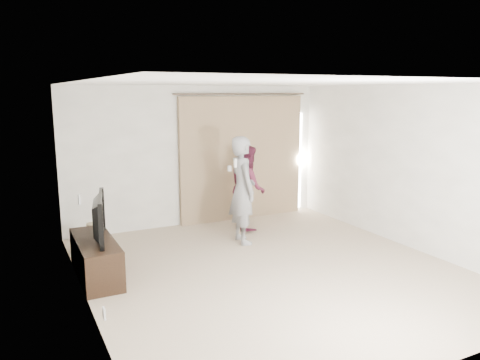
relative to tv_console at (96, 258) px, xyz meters
name	(u,v)px	position (x,y,z in m)	size (l,w,h in m)	color
floor	(272,270)	(2.27, -0.84, -0.27)	(5.50, 5.50, 0.00)	tan
wall_back	(198,156)	(2.27, 1.91, 1.03)	(5.00, 0.04, 2.60)	white
wall_left	(83,198)	(-0.23, -0.84, 1.03)	(0.04, 5.50, 2.60)	white
ceiling	(274,83)	(2.27, -0.84, 2.33)	(5.00, 5.50, 0.01)	white
curtain	(243,158)	(3.18, 1.84, 0.94)	(2.80, 0.11, 2.46)	#A18662
tv_console	(96,258)	(0.00, 0.00, 0.00)	(0.48, 1.39, 0.54)	black
tv	(93,218)	(0.00, 0.00, 0.57)	(1.05, 0.14, 0.60)	black
scratching_post	(93,238)	(0.17, 1.27, -0.10)	(0.31, 0.31, 0.41)	tan
person_man	(242,190)	(2.46, 0.47, 0.62)	(0.49, 0.69, 1.78)	gray
person_woman	(248,187)	(2.93, 1.16, 0.50)	(0.75, 0.87, 1.54)	#561C32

